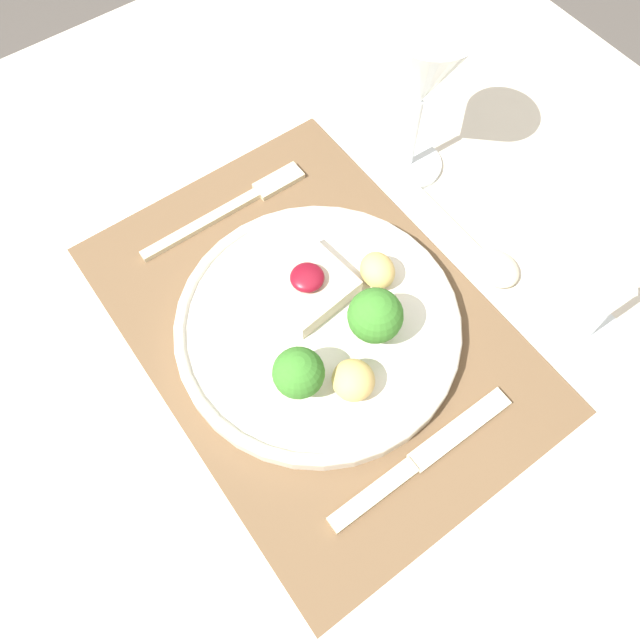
# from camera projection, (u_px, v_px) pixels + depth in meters

# --- Properties ---
(ground_plane) EXTENTS (8.00, 8.00, 0.00)m
(ground_plane) POSITION_uv_depth(u_px,v_px,m) (317.00, 488.00, 1.34)
(ground_plane) COLOR #4C4742
(dining_table) EXTENTS (1.13, 1.14, 0.78)m
(dining_table) POSITION_uv_depth(u_px,v_px,m) (315.00, 365.00, 0.73)
(dining_table) COLOR beige
(dining_table) RESTS_ON ground_plane
(placemat) EXTENTS (0.47, 0.33, 0.00)m
(placemat) POSITION_uv_depth(u_px,v_px,m) (314.00, 326.00, 0.64)
(placemat) COLOR brown
(placemat) RESTS_ON dining_table
(dinner_plate) EXTENTS (0.29, 0.29, 0.08)m
(dinner_plate) POSITION_uv_depth(u_px,v_px,m) (323.00, 323.00, 0.62)
(dinner_plate) COLOR silver
(dinner_plate) RESTS_ON placemat
(fork) EXTENTS (0.02, 0.21, 0.01)m
(fork) POSITION_uv_depth(u_px,v_px,m) (236.00, 205.00, 0.71)
(fork) COLOR beige
(fork) RESTS_ON placemat
(knife) EXTENTS (0.02, 0.21, 0.01)m
(knife) POSITION_uv_depth(u_px,v_px,m) (410.00, 467.00, 0.57)
(knife) COLOR beige
(knife) RESTS_ON placemat
(spoon) EXTENTS (0.19, 0.04, 0.02)m
(spoon) POSITION_uv_depth(u_px,v_px,m) (483.00, 255.00, 0.68)
(spoon) COLOR beige
(spoon) RESTS_ON dining_table
(wine_glass_far) EXTENTS (0.09, 0.09, 0.19)m
(wine_glass_far) POSITION_uv_depth(u_px,v_px,m) (426.00, 72.00, 0.62)
(wine_glass_far) COLOR white
(wine_glass_far) RESTS_ON dining_table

